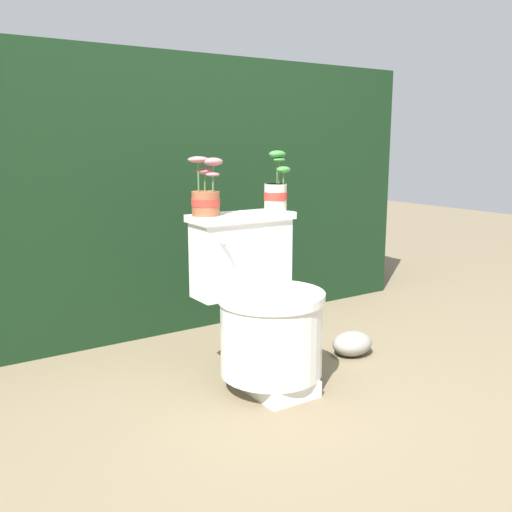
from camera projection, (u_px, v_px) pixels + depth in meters
ground_plane at (261, 386)px, 2.34m from camera, size 12.00×12.00×0.00m
hedge_backdrop at (145, 193)px, 3.13m from camera, size 3.10×0.66×1.42m
toilet at (263, 313)px, 2.32m from camera, size 0.44×0.53×0.69m
potted_plant_left at (206, 195)px, 2.28m from camera, size 0.14×0.12×0.24m
potted_plant_midleft at (276, 191)px, 2.44m from camera, size 0.10×0.10×0.26m
garden_stone at (352, 344)px, 2.68m from camera, size 0.20×0.16×0.11m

